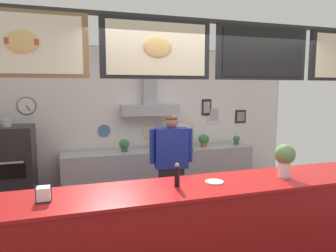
% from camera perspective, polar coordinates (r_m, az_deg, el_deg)
% --- Properties ---
extents(back_wall_assembly, '(5.72, 2.90, 2.71)m').
position_cam_1_polar(back_wall_assembly, '(5.67, -3.37, 1.64)').
color(back_wall_assembly, '#9E9E99').
rests_on(back_wall_assembly, ground_plane).
extents(service_counter, '(5.12, 0.71, 1.04)m').
position_cam_1_polar(service_counter, '(3.35, 9.25, -18.80)').
color(service_counter, maroon).
rests_on(service_counter, ground_plane).
extents(back_prep_counter, '(3.46, 0.54, 0.88)m').
position_cam_1_polar(back_prep_counter, '(5.71, -1.24, -8.70)').
color(back_prep_counter, '#A3A5AD').
rests_on(back_prep_counter, ground_plane).
extents(pizza_oven, '(0.72, 0.71, 1.52)m').
position_cam_1_polar(pizza_oven, '(5.23, -27.20, -7.78)').
color(pizza_oven, '#232326').
rests_on(pizza_oven, ground_plane).
extents(shop_worker, '(0.61, 0.28, 1.60)m').
position_cam_1_polar(shop_worker, '(4.43, 0.60, -7.74)').
color(shop_worker, '#232328').
rests_on(shop_worker, ground_plane).
extents(espresso_machine, '(0.46, 0.55, 0.44)m').
position_cam_1_polar(espresso_machine, '(5.62, 1.48, -1.99)').
color(espresso_machine, silver).
rests_on(espresso_machine, back_prep_counter).
extents(potted_oregano, '(0.20, 0.20, 0.24)m').
position_cam_1_polar(potted_oregano, '(5.84, 6.62, -2.55)').
color(potted_oregano, '#9E563D').
rests_on(potted_oregano, back_prep_counter).
extents(potted_thyme, '(0.18, 0.18, 0.22)m').
position_cam_1_polar(potted_thyme, '(5.41, -8.07, -3.44)').
color(potted_thyme, '#4C4C51').
rests_on(potted_thyme, back_prep_counter).
extents(potted_basil, '(0.13, 0.13, 0.17)m').
position_cam_1_polar(potted_basil, '(6.21, 12.48, -2.43)').
color(potted_basil, '#4C4C51').
rests_on(potted_basil, back_prep_counter).
extents(basil_vase, '(0.21, 0.21, 0.35)m').
position_cam_1_polar(basil_vase, '(3.49, 20.69, -5.60)').
color(basil_vase, silver).
rests_on(basil_vase, service_counter).
extents(pepper_grinder, '(0.05, 0.05, 0.23)m').
position_cam_1_polar(pepper_grinder, '(2.98, 1.67, -8.99)').
color(pepper_grinder, black).
rests_on(pepper_grinder, service_counter).
extents(napkin_holder, '(0.13, 0.12, 0.14)m').
position_cam_1_polar(napkin_holder, '(2.83, -21.94, -11.60)').
color(napkin_holder, '#262628').
rests_on(napkin_holder, service_counter).
extents(condiment_plate, '(0.18, 0.18, 0.01)m').
position_cam_1_polar(condiment_plate, '(3.17, 8.53, -10.12)').
color(condiment_plate, white).
rests_on(condiment_plate, service_counter).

